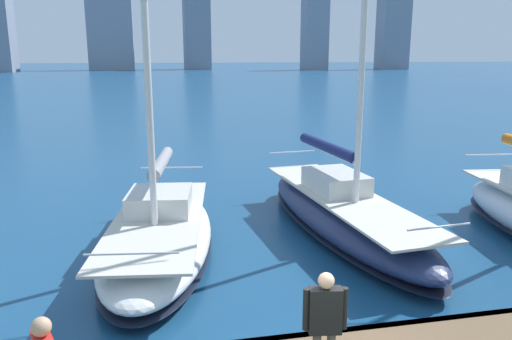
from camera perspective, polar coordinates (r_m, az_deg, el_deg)
city_skyline at (r=164.87m, az=-15.82°, el=15.33°), size 167.41×24.09×29.99m
sailboat_navy at (r=14.40m, az=9.87°, el=-4.61°), size 3.07×9.26×12.38m
sailboat_grey at (r=12.99m, az=-11.03°, el=-7.02°), size 3.70×8.04×9.76m
person_black_shirt at (r=7.01m, az=7.88°, el=-16.42°), size 0.60×0.25×1.64m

